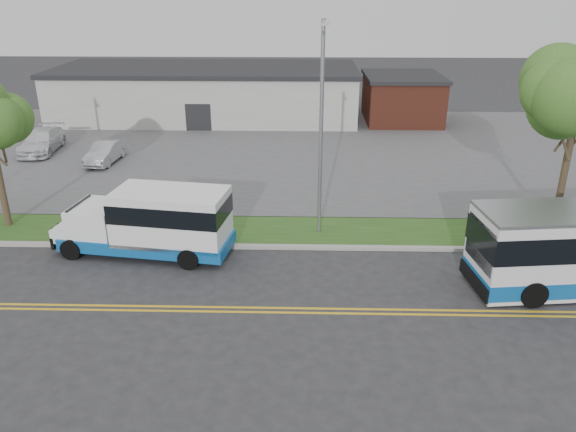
{
  "coord_description": "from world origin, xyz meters",
  "views": [
    {
      "loc": [
        2.18,
        -21.36,
        10.96
      ],
      "look_at": [
        1.6,
        1.02,
        1.6
      ],
      "focal_mm": 35.0,
      "sensor_mm": 36.0,
      "label": 1
    }
  ],
  "objects_px": {
    "shuttle_bus": "(155,220)",
    "parked_car_b": "(42,141)",
    "streetlight_near": "(321,124)",
    "parked_car_a": "(105,153)",
    "pedestrian": "(177,201)"
  },
  "relations": [
    {
      "from": "shuttle_bus",
      "to": "streetlight_near",
      "type": "bearing_deg",
      "value": 25.95
    },
    {
      "from": "shuttle_bus",
      "to": "pedestrian",
      "type": "xyz_separation_m",
      "value": [
        0.17,
        3.51,
        -0.46
      ]
    },
    {
      "from": "parked_car_a",
      "to": "parked_car_b",
      "type": "height_order",
      "value": "parked_car_b"
    },
    {
      "from": "streetlight_near",
      "to": "parked_car_a",
      "type": "relative_size",
      "value": 2.35
    },
    {
      "from": "streetlight_near",
      "to": "shuttle_bus",
      "type": "relative_size",
      "value": 1.2
    },
    {
      "from": "pedestrian",
      "to": "shuttle_bus",
      "type": "bearing_deg",
      "value": 48.41
    },
    {
      "from": "shuttle_bus",
      "to": "parked_car_a",
      "type": "distance_m",
      "value": 14.45
    },
    {
      "from": "shuttle_bus",
      "to": "parked_car_b",
      "type": "xyz_separation_m",
      "value": [
        -11.69,
        15.28,
        -0.72
      ]
    },
    {
      "from": "shuttle_bus",
      "to": "parked_car_a",
      "type": "relative_size",
      "value": 1.96
    },
    {
      "from": "streetlight_near",
      "to": "parked_car_b",
      "type": "height_order",
      "value": "streetlight_near"
    },
    {
      "from": "pedestrian",
      "to": "parked_car_a",
      "type": "distance_m",
      "value": 11.5
    },
    {
      "from": "streetlight_near",
      "to": "shuttle_bus",
      "type": "height_order",
      "value": "streetlight_near"
    },
    {
      "from": "shuttle_bus",
      "to": "parked_car_a",
      "type": "bearing_deg",
      "value": 125.2
    },
    {
      "from": "streetlight_near",
      "to": "shuttle_bus",
      "type": "distance_m",
      "value": 8.28
    },
    {
      "from": "shuttle_bus",
      "to": "parked_car_a",
      "type": "xyz_separation_m",
      "value": [
        -6.5,
        12.88,
        -0.8
      ]
    }
  ]
}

